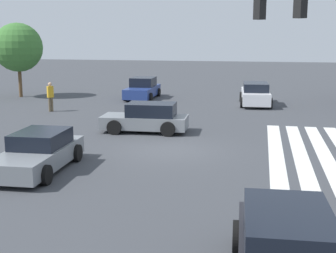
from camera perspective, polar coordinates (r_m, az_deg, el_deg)
The scene contains 8 objects.
ground_plane at distance 19.64m, azimuth 0.00°, elevation -2.85°, with size 130.14×130.14×0.00m, color #3D3F44.
car_0 at distance 32.50m, azimuth 10.61°, elevation 3.89°, with size 4.80×2.28×1.54m.
car_2 at distance 17.23m, azimuth -15.54°, elevation -3.09°, with size 4.66×2.21×1.36m.
car_3 at distance 35.28m, azimuth -3.12°, elevation 4.58°, with size 4.64×2.14×1.56m.
car_4 at distance 23.09m, azimuth -2.61°, elevation 1.03°, with size 2.13×4.28×1.45m.
car_5 at distance 9.39m, azimuth 14.20°, elevation -14.43°, with size 4.32×2.18×1.59m.
pedestrian at distance 30.06m, azimuth -14.15°, elevation 3.74°, with size 0.41×0.40×1.83m.
tree_corner_a at distance 37.60m, azimuth -17.81°, elevation 9.16°, with size 3.68×3.68×5.61m.
Camera 1 is at (-18.68, -3.72, 4.78)m, focal length 50.00 mm.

